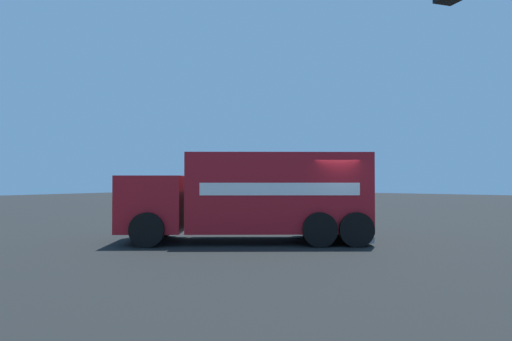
{
  "coord_description": "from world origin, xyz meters",
  "views": [
    {
      "loc": [
        -6.45,
        12.8,
        1.94
      ],
      "look_at": [
        1.67,
        1.55,
        2.21
      ],
      "focal_mm": 31.87,
      "sensor_mm": 36.0,
      "label": 1
    }
  ],
  "objects": [
    {
      "name": "ground_plane",
      "position": [
        0.0,
        0.0,
        0.0
      ],
      "size": [
        100.0,
        100.0,
        0.0
      ],
      "primitive_type": "plane",
      "color": "black"
    },
    {
      "name": "delivery_truck",
      "position": [
        1.93,
        1.32,
        1.43
      ],
      "size": [
        7.54,
        6.54,
        2.73
      ],
      "color": "#AD141E",
      "rests_on": "ground"
    }
  ]
}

